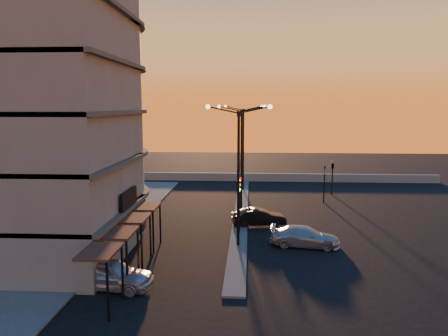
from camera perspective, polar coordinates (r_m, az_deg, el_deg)
ground at (r=29.86m, az=1.86°, el=-10.25°), size 120.00×120.00×0.00m
sidewalk_west at (r=35.48m, az=-15.31°, el=-7.45°), size 5.00×40.00×0.12m
median at (r=39.46m, az=2.26°, el=-5.58°), size 1.20×36.00×0.12m
parapet at (r=55.07m, az=4.69°, el=-1.21°), size 44.00×0.50×1.00m
building at (r=32.06m, az=-24.53°, el=11.88°), size 14.35×17.08×25.00m
streetlamp_near at (r=28.59m, az=1.91°, el=0.45°), size 4.32×0.32×9.51m
streetlamp_mid at (r=38.52m, az=2.31°, el=2.44°), size 4.32×0.32×9.51m
streetlamp_far at (r=48.48m, az=2.54°, el=3.60°), size 4.32×0.32×9.51m
traffic_light_main at (r=31.88m, az=2.02°, el=-3.68°), size 0.28×0.44×4.25m
signal_east_a at (r=43.59m, az=12.96°, el=-1.96°), size 0.13×0.16×3.60m
signal_east_b at (r=47.57m, az=14.00°, el=0.26°), size 0.42×1.99×3.60m
car_hatchback at (r=24.02m, az=-14.77°, el=-13.21°), size 4.80×2.49×1.56m
car_sedan at (r=34.75m, az=4.59°, el=-6.43°), size 4.38×2.13×1.38m
car_wagon at (r=30.27m, az=10.53°, el=-8.79°), size 4.87×2.54×1.35m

